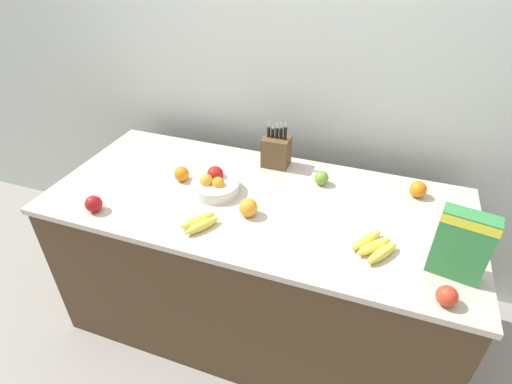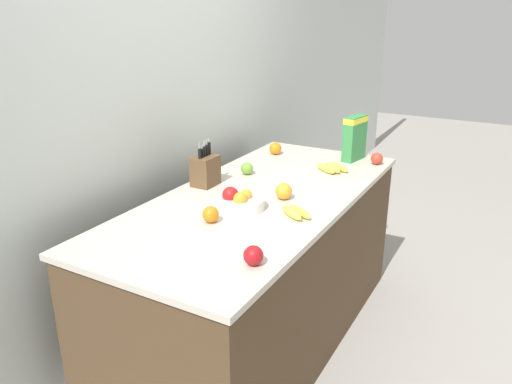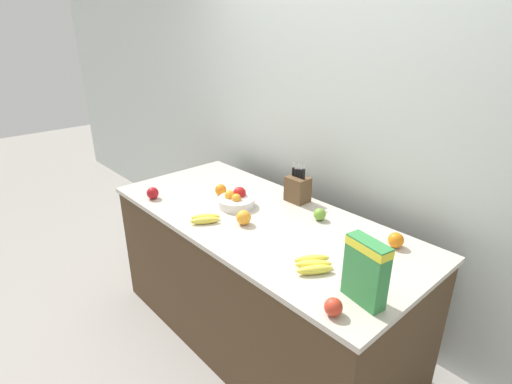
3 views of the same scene
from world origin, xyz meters
The scene contains 14 objects.
ground_plane centered at (0.00, 0.00, 0.00)m, with size 14.00×14.00×0.00m, color gray.
wall_back centered at (0.00, 0.67, 1.30)m, with size 9.00×0.06×2.60m.
counter centered at (0.00, 0.00, 0.45)m, with size 2.07×0.92×0.90m.
knife_block centered at (-0.01, 0.34, 0.99)m, with size 0.14×0.12×0.26m.
cereal_box centered at (0.88, -0.22, 1.06)m, with size 0.20×0.11×0.29m.
fruit_bowl centered at (-0.22, -0.01, 0.94)m, with size 0.24×0.24×0.11m.
banana_bunch_left centered at (-0.17, -0.29, 0.92)m, with size 0.16×0.19×0.04m.
banana_bunch_right centered at (0.58, -0.18, 0.92)m, with size 0.20×0.23×0.04m.
apple_near_bananas centered at (0.27, 0.24, 0.94)m, with size 0.07×0.07×0.07m, color #6B9E33.
apple_leftmost centered at (-0.68, -0.35, 0.94)m, with size 0.08×0.08×0.08m, color #A31419.
apple_front centered at (0.85, -0.38, 0.94)m, with size 0.08×0.08×0.08m, color red.
orange_by_cereal centered at (-0.43, 0.03, 0.94)m, with size 0.08×0.08×0.08m, color orange.
orange_front_right centered at (0.74, 0.29, 0.94)m, with size 0.08×0.08×0.08m, color orange.
orange_front_left centered at (0.01, -0.14, 0.94)m, with size 0.09×0.09×0.09m, color orange.
Camera 3 is at (1.60, -1.48, 1.99)m, focal length 28.00 mm.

